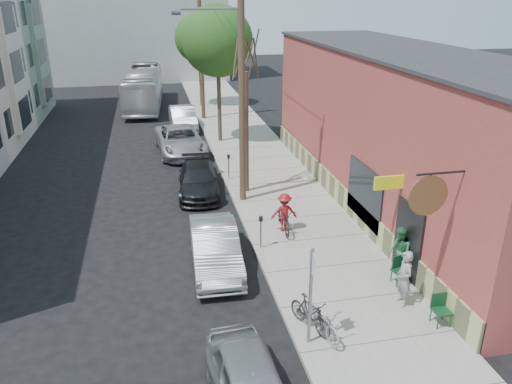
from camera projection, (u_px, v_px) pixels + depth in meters
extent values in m
plane|color=black|center=(205.00, 284.00, 16.11)|extent=(120.00, 120.00, 0.00)
cube|color=#99958E|center=(260.00, 165.00, 26.87)|extent=(4.50, 58.00, 0.15)
cube|color=#983C38|center=(400.00, 131.00, 21.15)|extent=(5.00, 20.00, 6.50)
cube|color=#2B2B2D|center=(409.00, 51.00, 19.92)|extent=(5.20, 20.20, 0.12)
cube|color=tan|center=(339.00, 195.00, 21.68)|extent=(0.10, 20.00, 1.10)
cube|color=black|center=(408.00, 243.00, 15.96)|extent=(0.10, 1.60, 2.60)
cube|color=black|center=(365.00, 194.00, 19.02)|extent=(0.08, 3.00, 2.20)
cylinder|color=brown|center=(428.00, 196.00, 12.81)|extent=(1.10, 0.06, 1.10)
cube|color=#E5F71D|center=(389.00, 183.00, 15.92)|extent=(1.00, 0.08, 0.45)
cube|color=beige|center=(8.00, 70.00, 28.96)|extent=(1.10, 3.20, 7.00)
cube|color=gray|center=(35.00, 54.00, 36.21)|extent=(1.10, 3.20, 7.00)
cube|color=#B2B3AD|center=(137.00, 20.00, 51.55)|extent=(18.00, 8.00, 12.00)
cube|color=slate|center=(310.00, 297.00, 12.70)|extent=(0.07, 0.07, 2.80)
cube|color=silver|center=(312.00, 263.00, 12.32)|extent=(0.02, 0.45, 0.60)
cylinder|color=slate|center=(261.00, 234.00, 17.86)|extent=(0.06, 0.06, 1.10)
cylinder|color=black|center=(261.00, 219.00, 17.64)|extent=(0.14, 0.14, 0.18)
cylinder|color=slate|center=(229.00, 168.00, 24.47)|extent=(0.06, 0.06, 1.10)
cylinder|color=black|center=(229.00, 156.00, 24.24)|extent=(0.14, 0.14, 0.18)
cylinder|color=#503A28|center=(242.00, 86.00, 20.39)|extent=(0.28, 0.28, 10.00)
cylinder|color=slate|center=(176.00, 12.00, 18.82)|extent=(0.35, 0.24, 0.24)
cylinder|color=#503A28|center=(201.00, 47.00, 34.56)|extent=(0.28, 0.28, 10.00)
cylinder|color=#44392C|center=(246.00, 134.00, 22.21)|extent=(0.24, 0.24, 5.46)
cylinder|color=#44392C|center=(219.00, 95.00, 29.94)|extent=(0.24, 0.24, 5.59)
sphere|color=#29541D|center=(218.00, 41.00, 28.76)|extent=(4.12, 4.12, 4.12)
cylinder|color=#44392C|center=(200.00, 74.00, 39.71)|extent=(0.24, 0.24, 4.90)
sphere|color=#29541D|center=(199.00, 38.00, 38.68)|extent=(3.78, 3.78, 3.78)
imported|color=gray|center=(404.00, 278.00, 14.51)|extent=(0.42, 0.64, 1.74)
imported|color=#2A693B|center=(399.00, 252.00, 16.01)|extent=(0.79, 0.93, 1.70)
imported|color=maroon|center=(284.00, 212.00, 19.09)|extent=(1.04, 0.66, 1.53)
imported|color=black|center=(284.00, 218.00, 19.19)|extent=(0.77, 1.93, 0.99)
imported|color=black|center=(310.00, 314.00, 13.56)|extent=(1.07, 1.66, 0.97)
imported|color=gray|center=(321.00, 319.00, 13.37)|extent=(1.01, 1.90, 0.95)
imported|color=#B1B3B9|center=(215.00, 248.00, 16.83)|extent=(1.70, 4.48, 1.46)
imported|color=black|center=(199.00, 180.00, 23.10)|extent=(2.18, 4.64, 1.31)
imported|color=#B1B1B9|center=(180.00, 140.00, 28.79)|extent=(2.96, 5.67, 1.52)
imported|color=#A6A8AD|center=(183.00, 118.00, 33.89)|extent=(1.75, 4.59, 1.50)
imported|color=silver|center=(143.00, 88.00, 39.97)|extent=(3.25, 11.06, 3.04)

